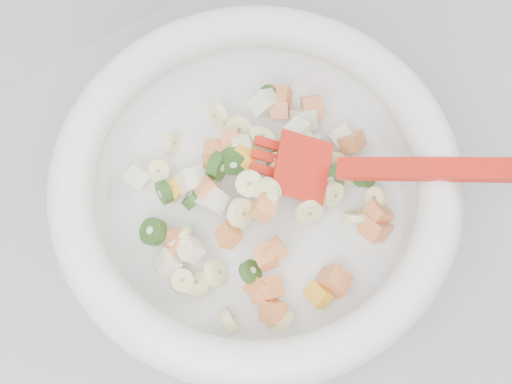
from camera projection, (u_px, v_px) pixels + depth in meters
counter at (229, 326)px, 1.07m from camera, size 2.00×0.60×0.90m
mixing_bowl at (257, 187)px, 0.61m from camera, size 0.41×0.38×0.14m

